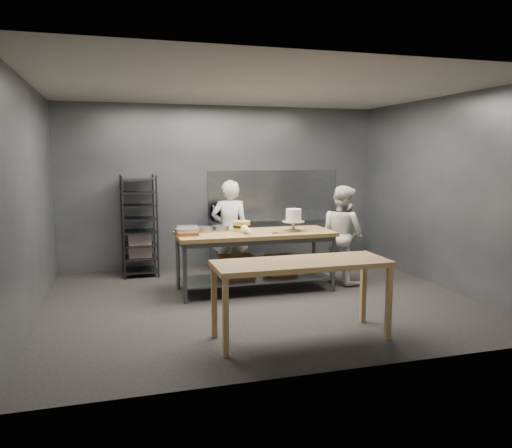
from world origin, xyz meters
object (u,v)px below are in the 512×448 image
(near_counter, at_px, (301,268))
(chef_behind, at_px, (230,231))
(microwave, at_px, (227,212))
(layer_cake, at_px, (241,226))
(frosted_cake_stand, at_px, (294,217))
(chef_right, at_px, (342,234))
(work_table, at_px, (255,254))
(speed_rack, at_px, (139,226))

(near_counter, height_order, chef_behind, chef_behind)
(microwave, height_order, layer_cake, microwave)
(frosted_cake_stand, bearing_deg, chef_right, 11.30)
(frosted_cake_stand, relative_size, layer_cake, 1.31)
(work_table, xyz_separation_m, near_counter, (-0.06, -2.11, 0.24))
(near_counter, bearing_deg, chef_right, 54.34)
(work_table, relative_size, near_counter, 1.20)
(chef_right, height_order, frosted_cake_stand, chef_right)
(work_table, relative_size, frosted_cake_stand, 6.91)
(work_table, distance_m, speed_rack, 2.29)
(work_table, bearing_deg, chef_right, 3.21)
(speed_rack, height_order, layer_cake, speed_rack)
(near_counter, xyz_separation_m, chef_behind, (-0.16, 2.85, 0.03))
(near_counter, relative_size, speed_rack, 1.14)
(frosted_cake_stand, bearing_deg, microwave, 110.71)
(chef_right, distance_m, microwave, 2.22)
(chef_behind, bearing_deg, microwave, -85.71)
(work_table, xyz_separation_m, speed_rack, (-1.66, 1.55, 0.28))
(chef_right, bearing_deg, layer_cake, 68.70)
(chef_behind, bearing_deg, near_counter, 107.59)
(work_table, xyz_separation_m, layer_cake, (-0.19, 0.11, 0.43))
(frosted_cake_stand, xyz_separation_m, layer_cake, (-0.78, 0.21, -0.14))
(microwave, bearing_deg, work_table, -87.59)
(near_counter, xyz_separation_m, layer_cake, (-0.13, 2.22, 0.19))
(near_counter, distance_m, frosted_cake_stand, 2.13)
(near_counter, relative_size, chef_right, 1.25)
(frosted_cake_stand, bearing_deg, near_counter, -107.88)
(near_counter, xyz_separation_m, chef_right, (1.57, 2.19, -0.01))
(work_table, height_order, speed_rack, speed_rack)
(speed_rack, height_order, microwave, speed_rack)
(chef_behind, xyz_separation_m, microwave, (0.16, 0.89, 0.21))
(speed_rack, xyz_separation_m, layer_cake, (1.47, -1.44, 0.14))
(chef_behind, relative_size, microwave, 3.11)
(near_counter, distance_m, speed_rack, 3.99)
(speed_rack, relative_size, chef_right, 1.09)
(chef_behind, distance_m, frosted_cake_stand, 1.20)
(chef_behind, height_order, microwave, chef_behind)
(work_table, bearing_deg, near_counter, -91.70)
(speed_rack, relative_size, frosted_cake_stand, 5.04)
(layer_cake, bearing_deg, speed_rack, 135.61)
(speed_rack, height_order, chef_right, speed_rack)
(near_counter, distance_m, layer_cake, 2.23)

